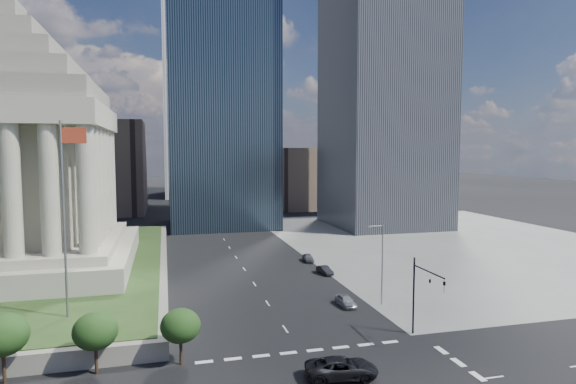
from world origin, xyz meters
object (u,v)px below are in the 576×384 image
object	(u,v)px
flagpole	(65,208)
parked_sedan_far	(308,258)
parked_sedan_mid	(325,270)
war_memorial	(3,133)
pickup_truck	(342,368)
street_lamp_north	(381,259)
parked_sedan_near	(346,301)
traffic_signal_ne	(423,289)

from	to	relation	value
flagpole	parked_sedan_far	distance (m)	43.87
flagpole	parked_sedan_mid	distance (m)	39.37
war_memorial	pickup_truck	distance (m)	57.44
street_lamp_north	parked_sedan_far	distance (m)	25.23
flagpole	parked_sedan_near	bearing A→B (deg)	2.83
parked_sedan_near	pickup_truck	bearing A→B (deg)	-113.82
traffic_signal_ne	parked_sedan_far	size ratio (longest dim) A/B	2.09
war_memorial	parked_sedan_mid	distance (m)	50.54
street_lamp_north	parked_sedan_near	size ratio (longest dim) A/B	2.52
traffic_signal_ne	parked_sedan_mid	distance (m)	27.54
pickup_truck	traffic_signal_ne	bearing A→B (deg)	-55.24
flagpole	parked_sedan_near	distance (m)	33.28
war_memorial	street_lamp_north	world-z (taller)	war_memorial
flagpole	pickup_truck	distance (m)	31.05
flagpole	traffic_signal_ne	bearing A→B (deg)	-16.71
traffic_signal_ne	parked_sedan_mid	xyz separation A→B (m)	(-1.00, 27.13, -4.64)
parked_sedan_mid	pickup_truck	bearing A→B (deg)	-114.48
pickup_truck	parked_sedan_mid	world-z (taller)	pickup_truck
street_lamp_north	parked_sedan_near	distance (m)	6.62
war_memorial	parked_sedan_near	distance (m)	52.76
street_lamp_north	parked_sedan_mid	bearing A→B (deg)	96.59
pickup_truck	parked_sedan_mid	distance (m)	34.10
parked_sedan_near	parked_sedan_mid	size ratio (longest dim) A/B	1.07
war_memorial	street_lamp_north	distance (m)	54.92
street_lamp_north	parked_sedan_near	bearing A→B (deg)	173.12
parked_sedan_mid	parked_sedan_far	xyz separation A→B (m)	(0.00, 8.84, 0.04)
flagpole	traffic_signal_ne	size ratio (longest dim) A/B	2.50
flagpole	parked_sedan_near	world-z (taller)	flagpole
parked_sedan_near	traffic_signal_ne	bearing A→B (deg)	-75.02
street_lamp_north	pickup_truck	world-z (taller)	street_lamp_north
war_memorial	parked_sedan_far	bearing A→B (deg)	2.10
parked_sedan_near	parked_sedan_far	xyz separation A→B (m)	(2.50, 24.14, -0.02)
parked_sedan_mid	parked_sedan_near	bearing A→B (deg)	-107.33
parked_sedan_mid	flagpole	bearing A→B (deg)	-161.26
war_memorial	street_lamp_north	bearing A→B (deg)	-25.92
traffic_signal_ne	pickup_truck	world-z (taller)	traffic_signal_ne
flagpole	parked_sedan_far	world-z (taller)	flagpole
parked_sedan_far	pickup_truck	bearing A→B (deg)	-98.40
war_memorial	traffic_signal_ne	world-z (taller)	war_memorial
pickup_truck	parked_sedan_near	xyz separation A→B (m)	(7.14, 17.41, -0.17)
parked_sedan_near	parked_sedan_mid	distance (m)	15.50
war_memorial	pickup_truck	size ratio (longest dim) A/B	6.43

